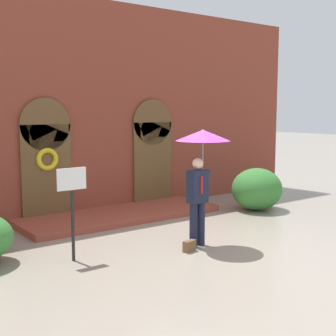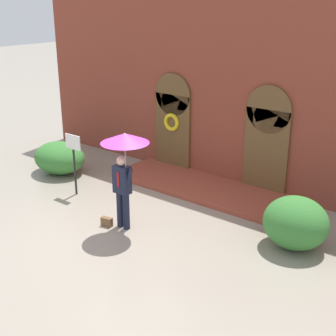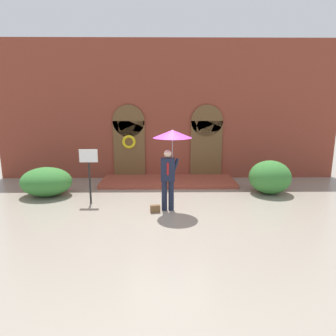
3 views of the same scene
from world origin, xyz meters
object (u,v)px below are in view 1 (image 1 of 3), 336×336
Objects in this scene: handbag at (189,246)px; sign_post at (72,198)px; shrub_right at (257,189)px; person_with_umbrella at (201,152)px.

handbag is 0.16× the size of sign_post.
handbag is 0.20× the size of shrub_right.
shrub_right is at bearing 25.56° from person_with_umbrella.
handbag is at bearing -156.70° from person_with_umbrella.
sign_post reaches higher than handbag.
shrub_right is (3.94, 1.86, 0.47)m from handbag.
person_with_umbrella is 2.71m from sign_post.
shrub_right is (3.48, 1.66, -1.33)m from person_with_umbrella.
sign_post is (-2.06, 0.85, 1.05)m from handbag.
sign_post is at bearing 146.37° from handbag.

